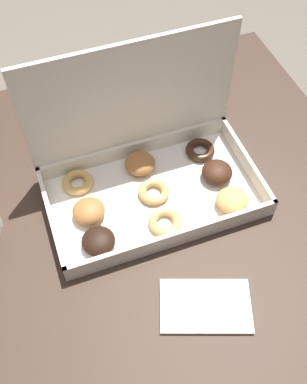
# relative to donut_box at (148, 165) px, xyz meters

# --- Properties ---
(ground_plane) EXTENTS (8.00, 8.00, 0.00)m
(ground_plane) POSITION_rel_donut_box_xyz_m (-0.06, -0.10, -0.83)
(ground_plane) COLOR #6B6054
(dining_table) EXTENTS (0.96, 0.92, 0.77)m
(dining_table) POSITION_rel_donut_box_xyz_m (-0.06, -0.10, -0.17)
(dining_table) COLOR #38281E
(dining_table) RESTS_ON ground_plane
(donut_box) EXTENTS (0.40, 0.23, 0.27)m
(donut_box) POSITION_rel_donut_box_xyz_m (0.00, 0.00, 0.00)
(donut_box) COLOR silver
(donut_box) RESTS_ON dining_table
(paper_napkin) EXTENTS (0.17, 0.14, 0.01)m
(paper_napkin) POSITION_rel_donut_box_xyz_m (0.00, -0.27, -0.05)
(paper_napkin) COLOR silver
(paper_napkin) RESTS_ON dining_table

